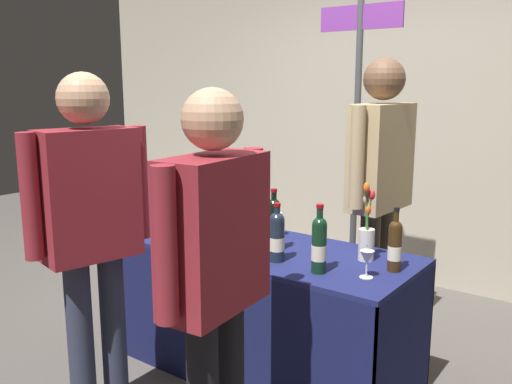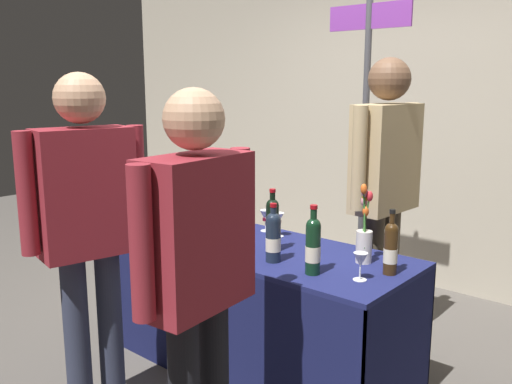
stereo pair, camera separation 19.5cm
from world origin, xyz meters
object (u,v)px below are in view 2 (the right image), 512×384
Objects in this scene: featured_wine_bottle at (273,236)px; display_bottle_0 at (227,223)px; flower_vase at (364,235)px; wine_glass_mid at (278,219)px; booth_signpost at (365,130)px; wine_glass_near_taster at (266,217)px; wine_glass_near_vendor at (360,261)px; vendor_presenter at (385,177)px; tasting_table at (256,283)px; taster_foreground_right at (197,264)px.

featured_wine_bottle is 0.82× the size of display_bottle_0.
display_bottle_0 is at bearing -155.22° from flower_vase.
wine_glass_mid is 0.07× the size of booth_signpost.
booth_signpost is at bearing 97.44° from featured_wine_bottle.
wine_glass_mid reaches higher than wine_glass_near_taster.
display_bottle_0 reaches higher than featured_wine_bottle.
featured_wine_bottle is 0.14× the size of booth_signpost.
vendor_presenter is at bearing 110.97° from wine_glass_near_vendor.
tasting_table is at bearing 147.04° from featured_wine_bottle.
booth_signpost is at bearing 82.65° from display_bottle_0.
vendor_presenter is at bearing 37.02° from wine_glass_near_taster.
booth_signpost is at bearing -130.29° from vendor_presenter.
flower_vase reaches higher than tasting_table.
vendor_presenter reaches higher than tasting_table.
wine_glass_near_taster is at bearing -49.40° from vendor_presenter.
display_bottle_0 is at bearing -97.35° from booth_signpost.
flower_vase reaches higher than display_bottle_0.
wine_glass_near_vendor is at bearing 5.92° from featured_wine_bottle.
wine_glass_near_taster is at bearing 133.18° from featured_wine_bottle.
flower_vase is at bearing -59.74° from booth_signpost.
wine_glass_near_taster is (-0.10, 0.44, -0.06)m from display_bottle_0.
tasting_table is 0.98m from vendor_presenter.
flower_vase is at bearing -10.42° from wine_glass_near_taster.
featured_wine_bottle is 2.30× the size of wine_glass_near_taster.
featured_wine_bottle is 2.32× the size of wine_glass_near_vendor.
flower_vase reaches higher than wine_glass_mid.
wine_glass_near_taster is (-0.13, 0.05, -0.01)m from wine_glass_mid.
featured_wine_bottle is 0.19× the size of taster_foreground_right.
tasting_table is 13.75× the size of wine_glass_near_vendor.
display_bottle_0 reaches higher than wine_glass_near_vendor.
featured_wine_bottle is 0.74× the size of flower_vase.
wine_glass_mid is 1.23m from taster_foreground_right.
tasting_table is 0.43m from display_bottle_0.
vendor_presenter is at bearing 108.63° from flower_vase.
featured_wine_bottle reaches higher than wine_glass_near_taster.
tasting_table is 1.12m from taster_foreground_right.
vendor_presenter reaches higher than wine_glass_near_taster.
wine_glass_mid is 0.91m from booth_signpost.
display_bottle_0 is 1.00m from vendor_presenter.
vendor_presenter is (-0.31, 0.80, 0.25)m from wine_glass_near_vendor.
taster_foreground_right reaches higher than wine_glass_near_vendor.
wine_glass_near_taster is (-0.40, 0.42, -0.04)m from featured_wine_bottle.
wine_glass_near_taster reaches higher than wine_glass_near_vendor.
featured_wine_bottle is 0.45m from flower_vase.
tasting_table is at bearing -28.10° from vendor_presenter.
wine_glass_near_taster is 0.91m from booth_signpost.
taster_foreground_right is at bearing -66.07° from wine_glass_mid.
vendor_presenter is at bearing 58.33° from tasting_table.
taster_foreground_right reaches higher than flower_vase.
wine_glass_near_vendor is at bearing -63.76° from flower_vase.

